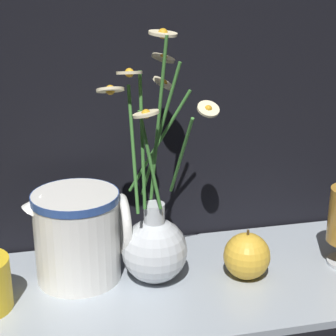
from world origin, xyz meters
TOP-DOWN VIEW (x-y plane):
  - ground_plane at (0.00, 0.00)m, footprint 6.00×6.00m
  - shelf at (0.00, 0.00)m, footprint 0.75×0.31m
  - vase_with_flowers at (-0.03, 0.01)m, footprint 0.18×0.16m
  - ceramic_pitcher at (-0.14, 0.05)m, footprint 0.16×0.13m
  - orange_fruit at (0.12, -0.01)m, footprint 0.07×0.07m

SIDE VIEW (x-z plane):
  - ground_plane at x=0.00m, z-range 0.00..0.00m
  - shelf at x=0.00m, z-range 0.00..0.01m
  - orange_fruit at x=0.12m, z-range 0.01..0.09m
  - vase_with_flowers at x=-0.03m, z-range -0.11..0.27m
  - ceramic_pitcher at x=-0.14m, z-range 0.01..0.17m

